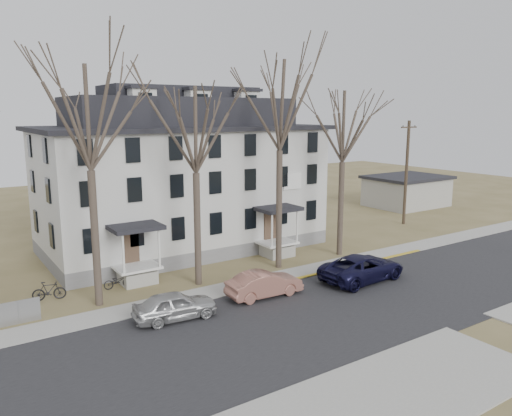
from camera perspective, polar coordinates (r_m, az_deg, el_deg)
ground at (r=26.27m, az=13.79°, el=-12.36°), size 120.00×120.00×0.00m
main_road at (r=27.54m, az=10.68°, el=-11.11°), size 120.00×10.00×0.04m
far_sidewalk at (r=31.80m, az=3.06°, el=-7.89°), size 120.00×2.00×0.08m
yellow_curb at (r=34.27m, az=10.73°, el=-6.67°), size 14.00×0.25×0.06m
boarding_house at (r=37.95m, az=-8.35°, el=3.44°), size 20.80×12.36×12.05m
distant_building at (r=57.59m, az=16.83°, el=1.89°), size 8.50×6.50×3.35m
tree_far_left at (r=26.83m, az=-18.74°, el=10.57°), size 8.40×8.40×13.72m
tree_mid_left at (r=29.00m, az=-6.99°, el=9.58°), size 7.80×7.80×12.74m
tree_center at (r=32.16m, az=2.76°, el=12.41°), size 9.00×9.00×14.70m
tree_mid_right at (r=35.69m, az=9.97°, el=9.73°), size 7.80×7.80×12.74m
utility_pole_far at (r=47.65m, az=16.81°, el=4.02°), size 2.00×0.28×9.50m
car_silver at (r=25.66m, az=-9.22°, el=-11.02°), size 4.33×2.06×1.43m
car_tan at (r=28.29m, az=0.96°, el=-8.74°), size 4.47×1.77×1.45m
car_navy at (r=31.54m, az=12.05°, el=-6.75°), size 5.89×2.96×1.60m
bicycle_left at (r=30.71m, az=-15.50°, el=-8.11°), size 1.71×0.73×0.87m
bicycle_right at (r=30.05m, az=-22.57°, el=-8.80°), size 1.84×0.96×1.07m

